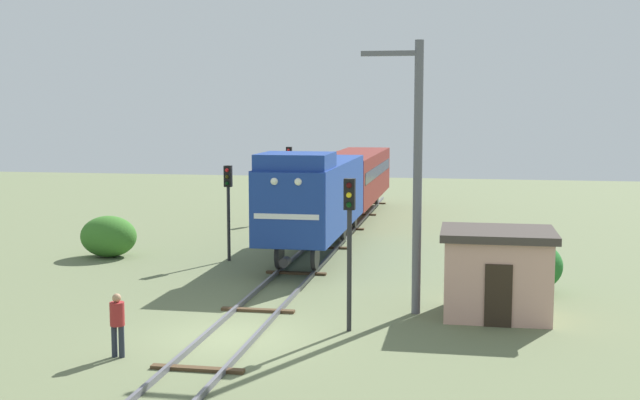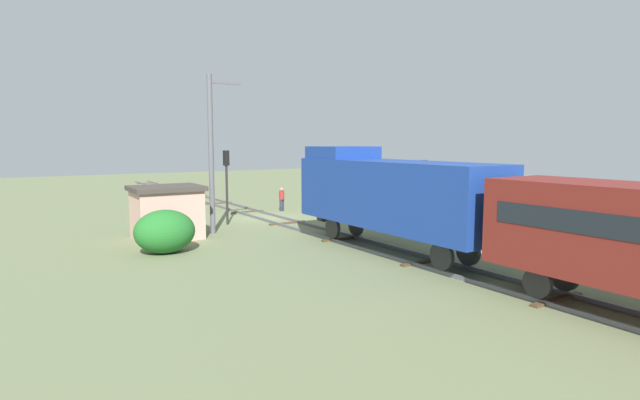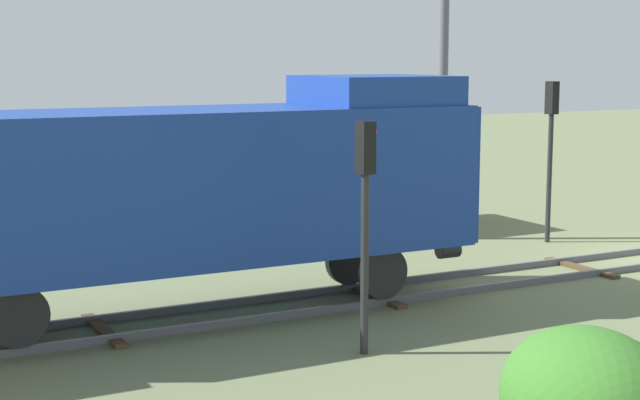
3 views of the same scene
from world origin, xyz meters
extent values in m
plane|color=#66704C|center=(0.00, 0.00, 0.00)|extent=(106.38, 106.38, 0.00)
cube|color=#595960|center=(-0.72, 0.00, 0.08)|extent=(0.10, 70.92, 0.16)
cube|color=#595960|center=(0.72, 0.00, 0.08)|extent=(0.10, 70.92, 0.16)
cube|color=#4C3823|center=(0.00, -2.96, 0.04)|extent=(2.40, 0.24, 0.09)
cube|color=#4C3823|center=(0.00, 2.96, 0.04)|extent=(2.40, 0.24, 0.09)
cube|color=#4C3823|center=(0.00, 8.87, 0.04)|extent=(2.40, 0.24, 0.09)
cube|color=#4C3823|center=(0.00, 14.78, 0.04)|extent=(2.40, 0.24, 0.09)
cube|color=#4C3823|center=(0.00, 20.69, 0.04)|extent=(2.40, 0.24, 0.09)
cube|color=#4C3823|center=(0.00, 26.60, 0.04)|extent=(2.40, 0.24, 0.09)
cube|color=#4C3823|center=(0.00, 32.51, 0.04)|extent=(2.40, 0.24, 0.09)
cube|color=navy|center=(0.00, 12.76, 2.71)|extent=(2.90, 11.00, 2.90)
cube|color=navy|center=(0.00, 8.86, 4.46)|extent=(2.75, 2.80, 0.60)
cube|color=navy|center=(0.00, 7.21, 2.71)|extent=(2.84, 0.10, 2.84)
cube|color=white|center=(0.00, 7.17, 2.51)|extent=(2.46, 0.06, 0.20)
sphere|color=white|center=(-0.45, 7.16, 3.81)|extent=(0.28, 0.28, 0.28)
sphere|color=white|center=(0.45, 7.16, 3.81)|extent=(0.28, 0.28, 0.28)
cylinder|color=#262628|center=(0.00, 6.91, 0.86)|extent=(0.36, 0.50, 0.36)
cylinder|color=#262628|center=(-0.72, 9.06, 0.71)|extent=(0.18, 1.10, 1.10)
cylinder|color=#262628|center=(0.72, 9.06, 0.71)|extent=(0.18, 1.10, 1.10)
cylinder|color=#262628|center=(-0.72, 16.46, 0.71)|extent=(0.18, 1.10, 1.10)
cylinder|color=#262628|center=(0.72, 16.46, 0.71)|extent=(0.18, 1.10, 1.10)
cube|color=maroon|center=(0.00, 25.86, 2.47)|extent=(2.80, 14.00, 2.70)
cube|color=black|center=(0.00, 25.86, 2.82)|extent=(2.84, 12.88, 0.64)
cylinder|color=#262628|center=(-0.72, 20.46, 0.64)|extent=(0.16, 0.96, 0.96)
cylinder|color=#262628|center=(0.72, 20.46, 0.64)|extent=(0.16, 0.96, 0.96)
cylinder|color=#262628|center=(-0.72, 31.26, 0.64)|extent=(0.16, 0.96, 0.96)
cylinder|color=#262628|center=(0.72, 31.26, 0.64)|extent=(0.16, 0.96, 0.96)
cylinder|color=#262628|center=(3.20, 1.26, 2.24)|extent=(0.14, 0.14, 4.48)
cube|color=black|center=(3.20, 1.26, 4.03)|extent=(0.32, 0.24, 0.90)
sphere|color=#390606|center=(3.20, 1.12, 4.30)|extent=(0.16, 0.16, 0.16)
sphere|color=yellow|center=(3.20, 1.12, 4.02)|extent=(0.16, 0.16, 0.16)
sphere|color=black|center=(3.20, 1.12, 3.74)|extent=(0.16, 0.16, 0.16)
cylinder|color=#262628|center=(-3.40, 11.08, 2.04)|extent=(0.14, 0.14, 4.07)
cube|color=black|center=(-3.40, 11.08, 3.62)|extent=(0.32, 0.24, 0.90)
sphere|color=red|center=(-3.40, 10.94, 3.89)|extent=(0.16, 0.16, 0.16)
sphere|color=#3C3306|center=(-3.40, 10.94, 3.61)|extent=(0.16, 0.16, 0.16)
sphere|color=black|center=(-3.40, 10.94, 3.33)|extent=(0.16, 0.16, 0.16)
cylinder|color=#262628|center=(-3.60, 23.90, 2.13)|extent=(0.14, 0.14, 4.25)
cube|color=black|center=(-3.60, 23.90, 3.80)|extent=(0.32, 0.24, 0.90)
sphere|color=red|center=(-3.60, 23.76, 4.07)|extent=(0.16, 0.16, 0.16)
sphere|color=#3C3306|center=(-3.60, 23.76, 3.79)|extent=(0.16, 0.16, 0.16)
sphere|color=black|center=(-3.60, 23.76, 3.51)|extent=(0.16, 0.16, 0.16)
cylinder|color=#262B38|center=(-2.50, -2.28, 0.42)|extent=(0.15, 0.15, 0.85)
cylinder|color=#262B38|center=(-2.30, -2.28, 0.42)|extent=(0.15, 0.15, 0.85)
cylinder|color=maroon|center=(-2.40, -2.28, 1.16)|extent=(0.38, 0.38, 0.62)
sphere|color=tan|center=(-2.40, -2.28, 1.58)|extent=(0.23, 0.23, 0.23)
cylinder|color=#595960|center=(5.00, 3.64, 4.28)|extent=(0.28, 0.28, 8.57)
cube|color=#595960|center=(4.10, 3.64, 8.17)|extent=(1.80, 0.16, 0.16)
cube|color=#D19E8C|center=(7.50, 3.77, 1.25)|extent=(3.20, 2.60, 2.50)
cube|color=#3F3833|center=(7.50, 3.77, 2.62)|extent=(3.50, 2.90, 0.24)
cube|color=#2D2319|center=(7.50, 2.45, 0.95)|extent=(0.80, 0.06, 1.90)
ellipsoid|color=#367026|center=(-8.85, 11.03, 0.90)|extent=(2.48, 2.03, 1.81)
ellipsoid|color=#216726|center=(8.54, 7.19, 0.98)|extent=(2.71, 2.21, 1.97)
camera|label=1|loc=(6.45, -21.40, 6.50)|focal=45.00mm
camera|label=2|loc=(14.43, 29.55, 4.96)|focal=28.00mm
camera|label=3|loc=(-17.71, 19.51, 5.16)|focal=55.00mm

